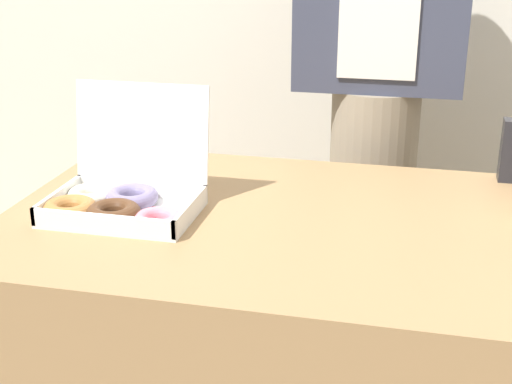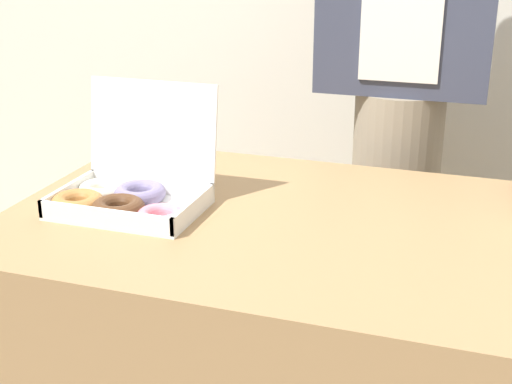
% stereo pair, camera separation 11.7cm
% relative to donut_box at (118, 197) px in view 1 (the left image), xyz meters
% --- Properties ---
extents(table, '(1.20, 0.75, 0.73)m').
position_rel_donut_box_xyz_m(table, '(0.37, 0.06, -0.40)').
color(table, '#99754C').
rests_on(table, ground_plane).
extents(donut_box, '(0.32, 0.26, 0.24)m').
position_rel_donut_box_xyz_m(donut_box, '(0.00, 0.00, 0.00)').
color(donut_box, white).
rests_on(donut_box, table).
extents(person_customer, '(0.43, 0.24, 1.63)m').
position_rel_donut_box_xyz_m(person_customer, '(0.46, 0.66, 0.10)').
color(person_customer, gray).
rests_on(person_customer, ground_plane).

